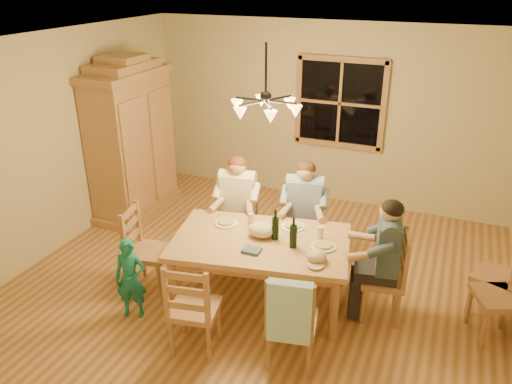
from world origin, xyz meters
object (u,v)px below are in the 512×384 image
at_px(chair_near_right, 291,335).
at_px(chair_end_right, 381,291).
at_px(chair_far_right, 303,241).
at_px(adult_woman, 238,195).
at_px(chair_spare_front, 495,310).
at_px(adult_slate_man, 386,246).
at_px(chair_spare_back, 494,289).
at_px(chandelier, 266,106).
at_px(dining_table, 261,248).
at_px(adult_plaid_man, 304,201).
at_px(chair_end_left, 150,264).
at_px(wine_bottle_b, 293,232).
at_px(armoire, 132,144).
at_px(wine_bottle_a, 275,225).
at_px(child, 131,279).
at_px(chair_far_left, 238,234).
at_px(chair_near_left, 195,322).

height_order(chair_near_right, chair_end_right, same).
xyz_separation_m(chair_far_right, adult_woman, (-0.80, -0.15, 0.54)).
bearing_deg(chair_spare_front, adult_slate_man, 73.13).
bearing_deg(chair_spare_back, chandelier, 118.32).
bearing_deg(dining_table, chair_end_right, 10.82).
relative_size(chair_near_right, adult_plaid_man, 1.13).
bearing_deg(chair_end_right, adult_plaid_man, 46.64).
relative_size(chair_far_right, chair_end_left, 1.00).
bearing_deg(adult_slate_man, wine_bottle_b, 94.47).
xyz_separation_m(armoire, chair_spare_front, (4.87, -1.02, -0.75)).
xyz_separation_m(wine_bottle_a, wine_bottle_b, (0.23, -0.09, 0.00)).
distance_m(chair_end_right, adult_slate_man, 0.54).
height_order(adult_plaid_man, child, adult_plaid_man).
distance_m(chair_end_left, chair_spare_front, 3.63).
bearing_deg(chair_spare_back, wine_bottle_a, 127.22).
distance_m(wine_bottle_b, chair_spare_front, 2.10).
bearing_deg(armoire, wine_bottle_b, -25.32).
xyz_separation_m(chair_far_left, chair_spare_back, (2.95, -0.04, 0.00)).
xyz_separation_m(chair_end_left, adult_plaid_man, (1.43, 1.15, 0.54)).
xyz_separation_m(armoire, wine_bottle_b, (2.89, -1.37, -0.13)).
bearing_deg(wine_bottle_a, chair_end_left, -166.91).
bearing_deg(chair_far_left, wine_bottle_b, 130.77).
distance_m(armoire, chair_spare_back, 4.97).
relative_size(chair_near_left, wine_bottle_a, 3.00).
bearing_deg(adult_plaid_man, chair_far_right, -100.82).
relative_size(chair_far_right, chair_near_right, 1.00).
height_order(chair_end_left, adult_slate_man, adult_slate_man).
xyz_separation_m(wine_bottle_b, child, (-1.49, -0.74, -0.48)).
relative_size(chair_end_right, chair_spare_front, 1.00).
xyz_separation_m(chandelier, chair_spare_front, (2.45, -0.07, -1.77)).
relative_size(armoire, chair_spare_back, 2.32).
bearing_deg(adult_woman, chair_spare_back, 168.33).
distance_m(armoire, wine_bottle_a, 2.96).
xyz_separation_m(chair_spare_front, chair_spare_back, (0.00, 0.38, 0.00)).
distance_m(chair_end_right, adult_woman, 2.00).
relative_size(wine_bottle_a, child, 0.37).
bearing_deg(armoire, chair_end_left, -51.16).
bearing_deg(chair_spare_front, chair_end_left, 76.86).
height_order(armoire, chair_end_left, armoire).
xyz_separation_m(chandelier, wine_bottle_a, (0.25, -0.33, -1.15)).
xyz_separation_m(adult_woman, adult_plaid_man, (0.80, 0.15, 0.00)).
height_order(chair_far_left, adult_plaid_man, adult_plaid_man).
xyz_separation_m(chair_near_right, adult_woman, (-1.22, 1.52, 0.54)).
distance_m(adult_woman, chair_spare_front, 3.02).
relative_size(chair_near_right, chair_end_right, 1.00).
distance_m(chair_end_left, adult_plaid_man, 1.92).
relative_size(chair_end_right, adult_slate_man, 1.13).
bearing_deg(chair_far_right, child, 40.63).
relative_size(chair_end_right, wine_bottle_a, 3.00).
relative_size(chair_end_left, chair_end_right, 1.00).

